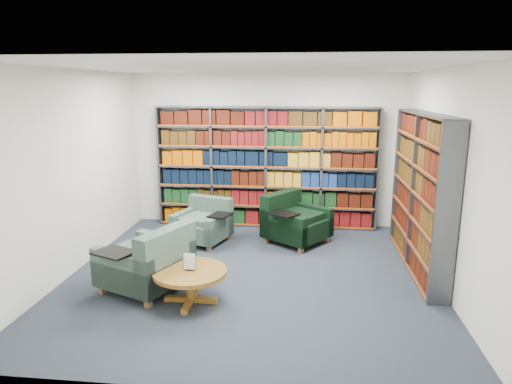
# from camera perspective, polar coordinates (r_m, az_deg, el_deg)

# --- Properties ---
(room_shell) EXTENTS (5.02, 5.02, 2.82)m
(room_shell) POSITION_cam_1_polar(r_m,az_deg,el_deg) (6.04, -0.62, 1.95)
(room_shell) COLOR #1E2230
(room_shell) RESTS_ON ground
(bookshelf_back) EXTENTS (4.00, 0.28, 2.20)m
(bookshelf_back) POSITION_cam_1_polar(r_m,az_deg,el_deg) (8.39, 1.29, 3.00)
(bookshelf_back) COLOR #47494F
(bookshelf_back) RESTS_ON ground
(bookshelf_right) EXTENTS (0.28, 2.50, 2.20)m
(bookshelf_right) POSITION_cam_1_polar(r_m,az_deg,el_deg) (6.85, 19.87, -0.09)
(bookshelf_right) COLOR #47494F
(bookshelf_right) RESTS_ON ground
(chair_teal_left) EXTENTS (1.05, 1.00, 0.72)m
(chair_teal_left) POSITION_cam_1_polar(r_m,az_deg,el_deg) (7.77, -6.47, -4.02)
(chair_teal_left) COLOR #012F40
(chair_teal_left) RESTS_ON ground
(chair_green_right) EXTENTS (1.24, 1.26, 0.81)m
(chair_green_right) POSITION_cam_1_polar(r_m,az_deg,el_deg) (7.73, 4.62, -3.80)
(chair_green_right) COLOR black
(chair_green_right) RESTS_ON ground
(chair_teal_front) EXTENTS (1.24, 1.27, 0.86)m
(chair_teal_front) POSITION_cam_1_polar(r_m,az_deg,el_deg) (6.05, -13.07, -8.81)
(chair_teal_front) COLOR #012F40
(chair_teal_front) RESTS_ON ground
(coffee_table) EXTENTS (0.89, 0.89, 0.63)m
(coffee_table) POSITION_cam_1_polar(r_m,az_deg,el_deg) (5.62, -8.24, -10.44)
(coffee_table) COLOR #9F612E
(coffee_table) RESTS_ON ground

